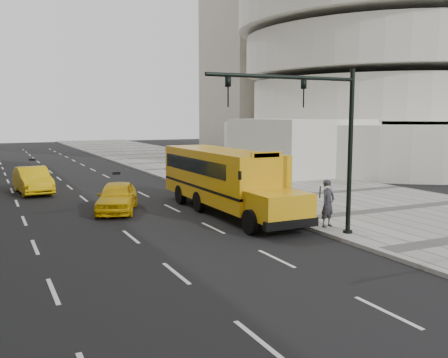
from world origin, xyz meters
name	(u,v)px	position (x,y,z in m)	size (l,w,h in m)	color
ground	(123,212)	(0.00, 0.00, 0.00)	(140.00, 140.00, 0.00)	black
sidewalk_museum	(324,194)	(12.00, 0.00, 0.07)	(12.00, 140.00, 0.15)	gray
curb_museum	(233,202)	(6.00, 0.00, 0.07)	(0.30, 140.00, 0.15)	gray
guggenheim	(354,29)	(29.37, 18.51, 13.58)	(33.20, 42.20, 35.00)	white
school_bus	(223,175)	(4.50, -1.78, 1.76)	(2.96, 11.56, 3.19)	gold
taxi_near	(117,197)	(-0.23, 0.28, 0.74)	(1.74, 4.33, 1.48)	#E8B60B
taxi_far	(33,180)	(-3.36, 8.37, 0.79)	(1.67, 4.80, 1.58)	#E8B60B
pedestrian	(328,203)	(6.54, -7.43, 1.12)	(0.71, 0.47, 1.94)	#2A2930
traffic_signal	(320,131)	(5.19, -8.62, 4.09)	(6.18, 0.36, 6.40)	black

